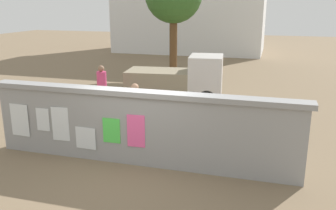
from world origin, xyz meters
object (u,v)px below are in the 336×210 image
(auto_rickshaw_truck, at_px, (180,80))
(motorcycle, at_px, (258,117))
(bicycle_near, at_px, (73,121))
(person_bystander, at_px, (135,106))
(person_walking, at_px, (102,83))
(bicycle_far, at_px, (187,135))

(auto_rickshaw_truck, height_order, motorcycle, auto_rickshaw_truck)
(bicycle_near, height_order, person_bystander, person_bystander)
(person_walking, distance_m, person_bystander, 3.28)
(motorcycle, distance_m, person_bystander, 3.68)
(auto_rickshaw_truck, xyz_separation_m, bicycle_far, (1.34, -4.36, -0.54))
(motorcycle, xyz_separation_m, bicycle_near, (-5.27, -1.59, -0.10))
(auto_rickshaw_truck, xyz_separation_m, person_walking, (-2.40, -1.72, 0.09))
(motorcycle, distance_m, bicycle_far, 2.52)
(auto_rickshaw_truck, distance_m, person_bystander, 4.16)
(auto_rickshaw_truck, bearing_deg, motorcycle, -39.48)
(auto_rickshaw_truck, xyz_separation_m, bicycle_near, (-2.20, -4.11, -0.54))
(bicycle_far, xyz_separation_m, person_walking, (-3.74, 2.64, 0.62))
(bicycle_near, bearing_deg, auto_rickshaw_truck, 61.89)
(bicycle_far, bearing_deg, person_bystander, 172.19)
(bicycle_far, relative_size, person_bystander, 1.05)
(person_walking, height_order, person_bystander, same)
(auto_rickshaw_truck, bearing_deg, person_bystander, -92.67)
(bicycle_far, bearing_deg, bicycle_near, 175.99)
(auto_rickshaw_truck, distance_m, bicycle_near, 4.70)
(auto_rickshaw_truck, height_order, bicycle_near, auto_rickshaw_truck)
(bicycle_far, bearing_deg, auto_rickshaw_truck, 107.04)
(bicycle_near, relative_size, person_bystander, 1.05)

